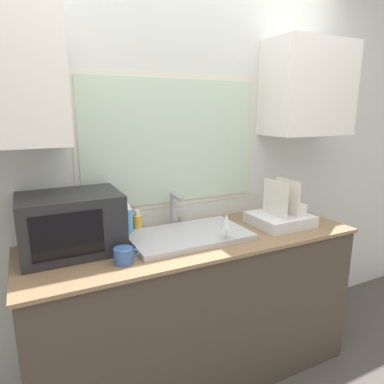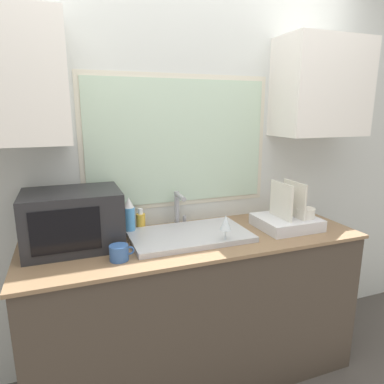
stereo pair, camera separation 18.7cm
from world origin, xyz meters
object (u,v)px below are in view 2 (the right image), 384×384
Objects in this scene: faucet at (179,207)px; mug_near_sink at (119,253)px; wine_glass at (226,223)px; microwave at (73,219)px; soap_bottle at (141,221)px; dish_rack at (288,219)px; spray_bottle at (129,217)px.

mug_near_sink is at bearing -138.84° from faucet.
microwave is at bearing 161.18° from wine_glass.
wine_glass is (0.77, -0.26, -0.03)m from microwave.
soap_bottle is 0.81× the size of wine_glass.
dish_rack is 0.51m from wine_glass.
spray_bottle reaches higher than soap_bottle.
soap_bottle reaches higher than mug_near_sink.
microwave reaches higher than spray_bottle.
microwave is 0.32m from spray_bottle.
wine_glass is (0.38, -0.39, 0.06)m from soap_bottle.
faucet is 0.69m from dish_rack.
dish_rack is 2.09× the size of wine_glass.
dish_rack is at bearing 13.55° from wine_glass.
dish_rack is at bearing -22.53° from faucet.
mug_near_sink is at bearing -116.13° from soap_bottle.
microwave is 0.34m from mug_near_sink.
wine_glass is at bearing -69.82° from faucet.
spray_bottle is at bearing 71.29° from mug_near_sink.
mug_near_sink is (0.20, -0.26, -0.11)m from microwave.
spray_bottle is 0.57m from wine_glass.
dish_rack is at bearing -13.08° from spray_bottle.
wine_glass reaches higher than soap_bottle.
spray_bottle is (0.31, 0.08, -0.04)m from microwave.
mug_near_sink is at bearing -108.71° from spray_bottle.
spray_bottle is 1.84× the size of mug_near_sink.
faucet is 0.32m from spray_bottle.
soap_bottle is at bearing 176.78° from faucet.
faucet is 0.62× the size of dish_rack.
soap_bottle is (-0.24, 0.01, -0.07)m from faucet.
soap_bottle is at bearing 35.25° from spray_bottle.
soap_bottle is at bearing 162.45° from dish_rack.
spray_bottle is at bearing 143.45° from wine_glass.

